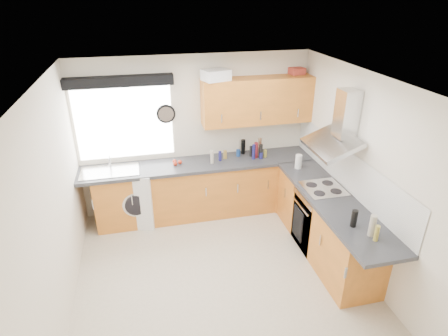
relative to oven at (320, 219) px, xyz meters
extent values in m
plane|color=beige|center=(-1.50, -0.30, -0.42)|extent=(3.60, 3.60, 0.00)
cube|color=white|center=(-1.50, -0.30, 2.08)|extent=(3.60, 3.60, 0.02)
cube|color=silver|center=(-1.50, 1.50, 0.82)|extent=(3.60, 0.02, 2.50)
cube|color=silver|center=(-1.50, -2.10, 0.82)|extent=(3.60, 0.02, 2.50)
cube|color=silver|center=(-3.30, -0.30, 0.82)|extent=(0.02, 3.60, 2.50)
cube|color=silver|center=(0.30, -0.30, 0.82)|extent=(0.02, 3.60, 2.50)
cube|color=white|center=(-2.55, 1.49, 1.12)|extent=(1.40, 0.02, 1.10)
cube|color=black|center=(-2.55, 1.40, 1.76)|extent=(1.50, 0.18, 0.14)
cube|color=white|center=(0.29, 0.00, 0.75)|extent=(0.01, 3.00, 0.54)
cube|color=#B16421|center=(-1.60, 1.21, 0.01)|extent=(3.00, 0.58, 0.86)
cube|color=#B16421|center=(0.00, 1.20, 0.01)|extent=(0.60, 0.60, 0.86)
cube|color=#B16421|center=(0.01, -0.15, 0.01)|extent=(0.58, 2.10, 0.86)
cube|color=#2A2B2F|center=(-1.50, 1.20, 0.46)|extent=(3.60, 0.62, 0.05)
cube|color=#2A2B2F|center=(0.00, -0.30, 0.46)|extent=(0.62, 2.42, 0.05)
cube|color=black|center=(0.00, 0.00, 0.00)|extent=(0.56, 0.58, 0.85)
cube|color=silver|center=(0.00, 0.00, 0.49)|extent=(0.52, 0.52, 0.01)
cube|color=#B16421|center=(-0.55, 1.32, 1.38)|extent=(1.70, 0.35, 0.70)
cube|color=white|center=(-2.50, 1.22, 0.02)|extent=(0.74, 0.73, 0.90)
cylinder|color=black|center=(-1.93, 1.46, 1.22)|extent=(0.29, 0.04, 0.29)
cube|color=white|center=(-1.20, 1.28, 1.80)|extent=(0.44, 0.37, 0.15)
cube|color=#BF4033|center=(0.10, 1.42, 1.77)|extent=(0.24, 0.22, 0.10)
cylinder|color=slate|center=(-0.50, 1.26, 0.55)|extent=(0.11, 0.11, 0.12)
cylinder|color=white|center=(-0.08, 0.68, 0.59)|extent=(0.11, 0.11, 0.21)
cylinder|color=#53211D|center=(-0.50, 1.20, 0.59)|extent=(0.05, 0.05, 0.22)
cylinder|color=olive|center=(-1.07, 1.27, 0.55)|extent=(0.06, 0.06, 0.14)
cylinder|color=navy|center=(-1.16, 1.21, 0.56)|extent=(0.05, 0.05, 0.16)
cylinder|color=olive|center=(-0.43, 1.17, 0.55)|extent=(0.05, 0.05, 0.12)
cylinder|color=navy|center=(-0.84, 1.31, 0.54)|extent=(0.07, 0.07, 0.11)
cylinder|color=black|center=(-0.73, 1.40, 0.60)|extent=(0.07, 0.07, 0.24)
cylinder|color=#191852|center=(-0.63, 1.15, 0.61)|extent=(0.05, 0.05, 0.24)
cylinder|color=black|center=(-0.51, 1.17, 0.60)|extent=(0.06, 0.06, 0.23)
cylinder|color=black|center=(-0.65, 1.26, 0.57)|extent=(0.04, 0.04, 0.18)
cylinder|color=navy|center=(-0.51, 1.14, 0.53)|extent=(0.05, 0.05, 0.10)
cylinder|color=maroon|center=(-0.58, 1.19, 0.61)|extent=(0.06, 0.06, 0.26)
cylinder|color=#A69B8D|center=(-1.30, 1.14, 0.59)|extent=(0.05, 0.05, 0.21)
cylinder|color=black|center=(-0.07, -0.87, 0.59)|extent=(0.07, 0.07, 0.21)
cylinder|color=#A79739|center=(0.02, -1.17, 0.58)|extent=(0.05, 0.05, 0.19)
cylinder|color=#A69E8D|center=(0.02, -1.08, 0.61)|extent=(0.07, 0.07, 0.25)
camera|label=1|loc=(-2.30, -3.99, 2.94)|focal=30.00mm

